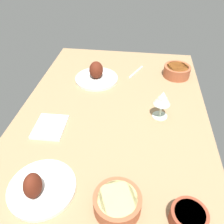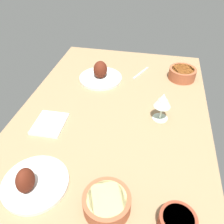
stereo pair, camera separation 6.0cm
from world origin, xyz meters
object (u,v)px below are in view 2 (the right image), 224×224
Objects in this scene: plate_center_main at (100,75)px; wine_glass at (163,101)px; bowl_soup at (182,73)px; bowl_potatoes at (107,202)px; folded_napkin at (50,124)px; bowl_pasta at (177,222)px; plate_far_side at (33,182)px; fork_loose at (141,73)px.

plate_center_main is 1.74× the size of wine_glass.
wine_glass is at bearing 164.74° from bowl_soup.
bowl_potatoes is 47.17cm from folded_napkin.
plate_center_main is 45.79cm from wine_glass.
folded_napkin is at bearing 57.94° from bowl_pasta.
folded_napkin is at bearing 131.97° from bowl_soup.
bowl_potatoes is at bearing -94.97° from plate_far_side.
fork_loose is at bearing -33.21° from folded_napkin.
bowl_soup reaches higher than folded_napkin.
folded_napkin is at bearing 13.59° from plate_far_side.
plate_center_main is at bearing 102.68° from bowl_soup.
bowl_potatoes is 0.96× the size of folded_napkin.
wine_glass is at bearing 8.00° from bowl_pasta.
wine_glass reaches higher than bowl_potatoes.
bowl_potatoes is at bearing 85.27° from bowl_pasta.
folded_napkin is at bearing 163.06° from plate_center_main.
plate_far_side is 1.64× the size of wine_glass.
plate_far_side is at bearing -172.88° from fork_loose.
folded_napkin is (-52.95, 58.87, -2.86)cm from bowl_soup.
bowl_soup is at bearing -2.38° from bowl_pasta.
bowl_soup reaches higher than fork_loose.
plate_center_main is 73.37cm from plate_far_side.
plate_far_side is 1.51× the size of bowl_potatoes.
folded_napkin is 64.29cm from fork_loose.
plate_far_side is 31.45cm from folded_napkin.
fork_loose is at bearing 12.76° from bowl_pasta.
plate_far_side is at bearing 137.62° from wine_glass.
plate_center_main reaches higher than fork_loose.
bowl_soup is (83.48, -51.49, 1.08)cm from plate_far_side.
bowl_pasta is 49.93cm from wine_glass.
wine_glass reaches higher than bowl_pasta.
bowl_pasta is at bearing -122.06° from folded_napkin.
bowl_potatoes reaches higher than folded_napkin.
plate_far_side is 1.46× the size of folded_napkin.
bowl_potatoes is (-85.77, 25.09, -0.33)cm from bowl_soup.
plate_center_main is 2.21× the size of bowl_pasta.
plate_center_main is 78.27cm from bowl_potatoes.
plate_center_main reaches higher than bowl_pasta.
wine_glass is 51.29cm from folded_napkin.
plate_center_main reaches higher than bowl_potatoes.
wine_glass reaches higher than plate_center_main.
bowl_soup is at bearing -16.30° from bowl_potatoes.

